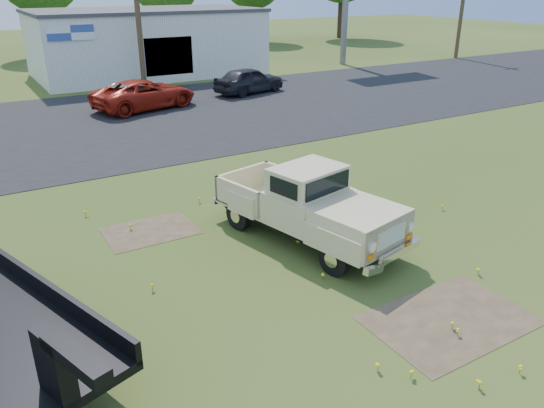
{
  "coord_description": "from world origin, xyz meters",
  "views": [
    {
      "loc": [
        -5.52,
        -8.34,
        5.78
      ],
      "look_at": [
        0.06,
        1.0,
        1.19
      ],
      "focal_mm": 35.0,
      "sensor_mm": 36.0,
      "label": 1
    }
  ],
  "objects": [
    {
      "name": "dark_sedan",
      "position": [
        8.6,
        17.76,
        0.71
      ],
      "size": [
        4.43,
        2.59,
        1.42
      ],
      "primitive_type": "imported",
      "rotation": [
        0.0,
        0.0,
        1.8
      ],
      "color": "black",
      "rests_on": "ground"
    },
    {
      "name": "utility_pole_mid",
      "position": [
        4.0,
        22.0,
        4.6
      ],
      "size": [
        1.6,
        0.3,
        9.0
      ],
      "color": "#493022",
      "rests_on": "ground"
    },
    {
      "name": "dirt_patch_a",
      "position": [
        1.5,
        -3.0,
        0.0
      ],
      "size": [
        3.0,
        2.0,
        0.01
      ],
      "primitive_type": "cube",
      "color": "#4A3C27",
      "rests_on": "ground"
    },
    {
      "name": "dirt_patch_b",
      "position": [
        -2.0,
        3.5,
        0.0
      ],
      "size": [
        2.2,
        1.6,
        0.01
      ],
      "primitive_type": "cube",
      "color": "#4A3C27",
      "rests_on": "ground"
    },
    {
      "name": "ground",
      "position": [
        0.0,
        0.0,
        0.0
      ],
      "size": [
        140.0,
        140.0,
        0.0
      ],
      "primitive_type": "plane",
      "color": "#364B18",
      "rests_on": "ground"
    },
    {
      "name": "red_pickup",
      "position": [
        2.36,
        16.89,
        0.71
      ],
      "size": [
        5.51,
        3.57,
        1.41
      ],
      "primitive_type": "imported",
      "rotation": [
        0.0,
        0.0,
        1.83
      ],
      "color": "#9C1C0E",
      "rests_on": "ground"
    },
    {
      "name": "commercial_building",
      "position": [
        6.0,
        26.99,
        2.1
      ],
      "size": [
        14.2,
        8.2,
        4.15
      ],
      "color": "silver",
      "rests_on": "ground"
    },
    {
      "name": "vintage_pickup_truck",
      "position": [
        1.1,
        1.13,
        0.92
      ],
      "size": [
        3.06,
        5.41,
        1.85
      ],
      "primitive_type": null,
      "rotation": [
        0.0,
        0.0,
        0.22
      ],
      "color": "#D1BF8C",
      "rests_on": "ground"
    },
    {
      "name": "asphalt_lot",
      "position": [
        0.0,
        15.0,
        0.0
      ],
      "size": [
        90.0,
        14.0,
        0.02
      ],
      "primitive_type": "cube",
      "color": "black",
      "rests_on": "ground"
    }
  ]
}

